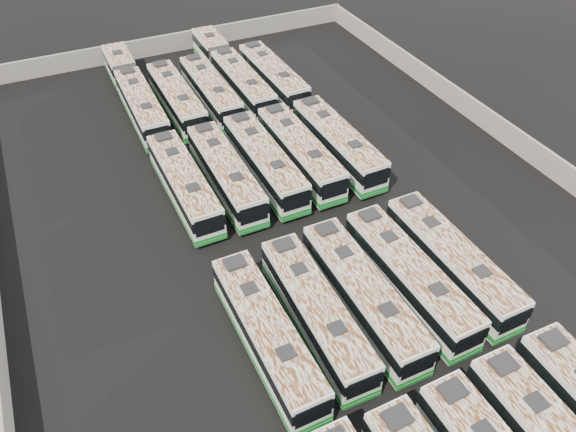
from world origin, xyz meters
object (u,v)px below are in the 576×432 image
Objects in this scene: bus_midback_far_left at (184,184)px; bus_back_center at (211,91)px; bus_midfront_far_left at (267,334)px; bus_back_left at (177,99)px; bus_back_right at (232,71)px; bus_back_far_right at (273,77)px; bus_midfront_right at (409,277)px; bus_midfront_left at (316,312)px; bus_midfront_center at (363,295)px; bus_midfront_far_right at (451,261)px; bus_back_far_left at (134,92)px; bus_midback_far_right at (338,143)px; bus_midback_left at (226,174)px; bus_midback_right at (300,152)px; bus_midback_center at (264,162)px.

bus_midback_far_left is 1.00× the size of bus_back_center.
bus_back_left is at bearing 83.04° from bus_midfront_far_left.
bus_back_left is (3.41, 30.25, 0.01)m from bus_midfront_far_left.
bus_back_right is 1.52× the size of bus_back_far_right.
bus_back_left is (-7.09, 30.02, -0.02)m from bus_midfront_right.
bus_back_right is at bearing 24.77° from bus_back_left.
bus_back_center reaches higher than bus_midfront_far_left.
bus_back_far_right is (10.49, 30.13, 0.04)m from bus_midfront_left.
bus_midfront_far_right is (7.13, 0.07, -0.01)m from bus_midfront_center.
bus_midfront_right is at bearing 179.85° from bus_midfront_far_right.
bus_midfront_far_left is 0.98× the size of bus_back_far_right.
bus_midback_far_left is 16.88m from bus_back_far_left.
bus_midfront_center reaches higher than bus_back_far_right.
bus_back_far_left is (-14.08, 17.08, -0.06)m from bus_midback_far_right.
bus_midfront_far_left is at bearing -103.17° from bus_back_center.
bus_midback_left is at bearing 77.62° from bus_midfront_far_left.
bus_midback_left is at bearing -90.33° from bus_back_left.
bus_midback_right is 1.01× the size of bus_back_far_right.
bus_midfront_far_right is 33.52m from bus_back_right.
bus_midback_right reaches higher than bus_midfront_center.
bus_midfront_center is at bearing -114.74° from bus_midback_far_right.
bus_back_right is (10.59, 0.14, -0.01)m from bus_back_far_left.
bus_midfront_far_left is at bearing -122.17° from bus_midback_right.
bus_back_far_right is (7.12, 30.20, -0.01)m from bus_midfront_center.
bus_midback_far_left is 3.52m from bus_midback_left.
bus_midfront_far_right is at bearing -90.95° from bus_midback_far_right.
bus_midfront_far_right is (10.50, 0.01, 0.04)m from bus_midfront_left.
bus_midfront_left is (3.49, 0.26, -0.02)m from bus_midfront_far_left.
bus_midback_right is at bearing 78.12° from bus_midfront_center.
bus_midfront_far_left is at bearing -179.60° from bus_midfront_far_right.
bus_back_right is at bearing 83.97° from bus_midfront_center.
bus_midback_far_right is 17.45m from bus_back_left.
bus_back_far_right reaches higher than bus_midfront_far_right.
bus_midfront_far_left is 16.58m from bus_midback_far_left.
bus_midfront_center is 1.02× the size of bus_back_left.
bus_midfront_right is 0.65× the size of bus_back_far_left.
bus_midback_right is at bearing 101.89° from bus_midfront_far_right.
bus_midback_far_right reaches higher than bus_midback_far_left.
bus_midback_far_right is at bearing -0.19° from bus_midback_left.
bus_midfront_far_left is 0.65× the size of bus_back_right.
bus_midfront_center is 17.68m from bus_midback_far_right.
bus_midfront_far_left is at bearing -107.61° from bus_back_right.
bus_back_far_left is at bearing 166.68° from bus_back_far_right.
bus_midfront_center is 16.33m from bus_midback_center.
bus_midback_right reaches higher than bus_midfront_right.
bus_back_far_right is at bearing 76.93° from bus_midfront_center.
bus_midback_left is at bearing -178.95° from bus_midback_right.
bus_back_far_left is (-10.59, 33.23, -0.02)m from bus_midfront_right.
bus_midback_far_left is 10.43m from bus_midback_right.
bus_midback_center reaches higher than bus_back_far_right.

